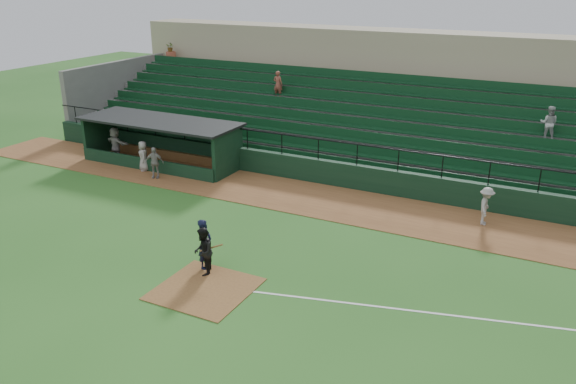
% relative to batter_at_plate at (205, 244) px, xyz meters
% --- Properties ---
extents(ground, '(90.00, 90.00, 0.00)m').
position_rel_batter_at_plate_xyz_m(ground, '(0.82, -0.26, -0.92)').
color(ground, '#285F1E').
rests_on(ground, ground).
extents(warning_track, '(40.00, 4.00, 0.03)m').
position_rel_batter_at_plate_xyz_m(warning_track, '(0.82, 7.74, -0.90)').
color(warning_track, brown).
rests_on(warning_track, ground).
extents(home_plate_dirt, '(3.00, 3.00, 0.03)m').
position_rel_batter_at_plate_xyz_m(home_plate_dirt, '(0.82, -1.26, -0.90)').
color(home_plate_dirt, brown).
rests_on(home_plate_dirt, ground).
extents(foul_line, '(17.49, 4.44, 0.01)m').
position_rel_batter_at_plate_xyz_m(foul_line, '(8.82, 0.94, -0.91)').
color(foul_line, white).
rests_on(foul_line, ground).
extents(stadium_structure, '(38.00, 13.08, 6.40)m').
position_rel_batter_at_plate_xyz_m(stadium_structure, '(0.82, 16.19, 1.39)').
color(stadium_structure, black).
rests_on(stadium_structure, ground).
extents(dugout, '(8.90, 3.20, 2.42)m').
position_rel_batter_at_plate_xyz_m(dugout, '(-8.93, 9.29, 0.42)').
color(dugout, black).
rests_on(dugout, ground).
extents(batter_at_plate, '(1.06, 0.73, 1.83)m').
position_rel_batter_at_plate_xyz_m(batter_at_plate, '(0.00, 0.00, 0.00)').
color(batter_at_plate, black).
rests_on(batter_at_plate, ground).
extents(umpire, '(0.96, 1.03, 1.71)m').
position_rel_batter_at_plate_xyz_m(umpire, '(0.20, -0.40, -0.06)').
color(umpire, black).
rests_on(umpire, ground).
extents(runner, '(0.66, 1.07, 1.59)m').
position_rel_batter_at_plate_xyz_m(runner, '(8.06, 8.30, -0.09)').
color(runner, '#A29D98').
rests_on(runner, warning_track).
extents(dugout_player_a, '(1.01, 0.75, 1.59)m').
position_rel_batter_at_plate_xyz_m(dugout_player_a, '(-7.73, 6.79, -0.09)').
color(dugout_player_a, gray).
rests_on(dugout_player_a, warning_track).
extents(dugout_player_b, '(0.90, 0.89, 1.57)m').
position_rel_batter_at_plate_xyz_m(dugout_player_b, '(-8.99, 7.44, -0.10)').
color(dugout_player_b, '#9D9793').
rests_on(dugout_player_b, warning_track).
extents(dugout_player_c, '(1.78, 0.87, 1.84)m').
position_rel_batter_at_plate_xyz_m(dugout_player_c, '(-11.55, 8.22, 0.03)').
color(dugout_player_c, '#A19B97').
rests_on(dugout_player_c, warning_track).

